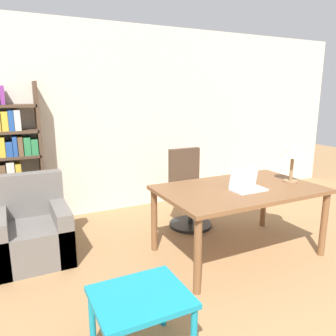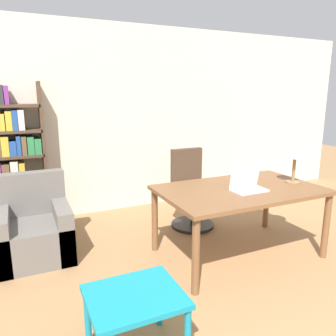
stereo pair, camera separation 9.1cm
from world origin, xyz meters
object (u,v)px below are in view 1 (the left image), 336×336
at_px(desk, 239,195).
at_px(bookshelf, 2,162).
at_px(laptop, 247,185).
at_px(table_lamp, 293,152).
at_px(office_chair, 188,194).
at_px(side_table_blue, 141,305).
at_px(armchair, 32,233).

xyz_separation_m(desk, bookshelf, (-2.26, 1.80, 0.23)).
height_order(laptop, table_lamp, table_lamp).
distance_m(office_chair, side_table_blue, 2.35).
relative_size(desk, side_table_blue, 2.80).
relative_size(office_chair, side_table_blue, 1.68).
distance_m(table_lamp, office_chair, 1.43).
distance_m(laptop, office_chair, 1.11).
bearing_deg(table_lamp, office_chair, 126.43).
distance_m(laptop, bookshelf, 2.97).
bearing_deg(bookshelf, side_table_blue, -74.43).
xyz_separation_m(side_table_blue, armchair, (-0.53, 1.80, -0.11)).
height_order(side_table_blue, armchair, armchair).
height_order(laptop, side_table_blue, laptop).
height_order(table_lamp, armchair, table_lamp).
height_order(armchair, bookshelf, bookshelf).
bearing_deg(table_lamp, laptop, -177.62).
xyz_separation_m(armchair, bookshelf, (-0.23, 0.92, 0.62)).
distance_m(office_chair, armchair, 1.96).
bearing_deg(bookshelf, table_lamp, -32.53).
xyz_separation_m(table_lamp, side_table_blue, (-2.18, -0.85, -0.70)).
height_order(office_chair, armchair, office_chair).
relative_size(side_table_blue, armchair, 0.69).
bearing_deg(laptop, armchair, 154.47).
xyz_separation_m(laptop, table_lamp, (0.65, 0.03, 0.29)).
distance_m(desk, armchair, 2.25).
bearing_deg(armchair, desk, -23.42).
height_order(table_lamp, office_chair, table_lamp).
bearing_deg(bookshelf, laptop, -39.79).
relative_size(laptop, table_lamp, 0.82).
xyz_separation_m(desk, table_lamp, (0.67, -0.07, 0.43)).
height_order(office_chair, side_table_blue, office_chair).
height_order(laptop, office_chair, office_chair).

